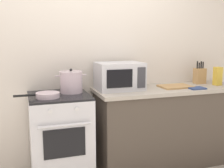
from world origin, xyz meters
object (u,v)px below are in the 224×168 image
Objects in this scene: cutting_board at (175,86)px; knife_block at (200,76)px; microwave at (119,76)px; frying_pan at (47,95)px; stove at (60,138)px; oven_mitt at (197,88)px; pasta_box at (218,76)px; stock_pot at (71,82)px.

knife_block reaches higher than cutting_board.
frying_pan is at bearing -167.28° from microwave.
stove is 5.11× the size of oven_mitt.
knife_block is 0.22m from pasta_box.
stock_pot is at bearing 170.06° from oven_mitt.
pasta_box is (1.22, -0.11, -0.04)m from microwave.
knife_block reaches higher than oven_mitt.
cutting_board is (1.47, 0.10, -0.02)m from frying_pan.
microwave reaches higher than cutting_board.
microwave is at bearing 6.69° from stove.
stock_pot reaches higher than stove.
oven_mitt is at bearing -129.66° from knife_block.
frying_pan is at bearing 178.01° from oven_mitt.
oven_mitt is (-0.38, -0.13, -0.10)m from pasta_box.
frying_pan is at bearing -141.35° from stove.
stock_pot is at bearing 176.15° from cutting_board.
cutting_board is at bearing -3.85° from stock_pot.
pasta_box reaches higher than stove.
microwave reaches higher than knife_block.
stock_pot is 1.62m from knife_block.
stove is at bearing -175.42° from knife_block.
knife_block is at bearing 4.58° from stove.
cutting_board is (1.20, -0.08, -0.10)m from stock_pot.
cutting_board is 1.28× the size of knife_block.
pasta_box is 0.41m from oven_mitt.
knife_block reaches higher than pasta_box.
cutting_board is (1.34, 0.00, 0.47)m from stove.
knife_block is at bearing 50.34° from oven_mitt.
microwave is at bearing -176.74° from knife_block.
microwave is at bearing 173.29° from cutting_board.
stock_pot is 1.20m from cutting_board.
stove is 2.83× the size of stock_pot.
cutting_board is at bearing 176.91° from pasta_box.
microwave is at bearing -0.28° from stock_pot.
microwave reaches higher than stock_pot.
stove is 1.98m from pasta_box.
stock_pot is (0.14, 0.08, 0.57)m from stove.
cutting_board is at bearing 0.05° from stove.
stock_pot is at bearing -177.90° from knife_block.
stock_pot is 1.76m from pasta_box.
pasta_box reaches higher than frying_pan.
cutting_board is 2.00× the size of oven_mitt.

